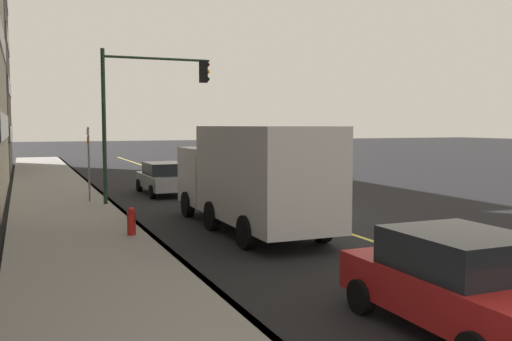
# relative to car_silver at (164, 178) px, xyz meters

# --- Properties ---
(ground) EXTENTS (200.00, 200.00, 0.00)m
(ground) POSITION_rel_car_silver_xyz_m (-7.73, -2.84, -0.78)
(ground) COLOR black
(sidewalk_slab) EXTENTS (80.00, 3.90, 0.15)m
(sidewalk_slab) POSITION_rel_car_silver_xyz_m (-7.73, 4.71, -0.70)
(sidewalk_slab) COLOR gray
(sidewalk_slab) RESTS_ON ground
(curb_edge) EXTENTS (80.00, 0.16, 0.15)m
(curb_edge) POSITION_rel_car_silver_xyz_m (-7.73, 2.84, -0.70)
(curb_edge) COLOR slate
(curb_edge) RESTS_ON ground
(lane_stripe_center) EXTENTS (80.00, 0.16, 0.01)m
(lane_stripe_center) POSITION_rel_car_silver_xyz_m (-7.73, -2.84, -0.77)
(lane_stripe_center) COLOR #D8CC4C
(lane_stripe_center) RESTS_ON ground
(car_silver) EXTENTS (4.52, 1.97, 1.49)m
(car_silver) POSITION_rel_car_silver_xyz_m (0.00, 0.00, 0.00)
(car_silver) COLOR #A8AAB2
(car_silver) RESTS_ON ground
(car_red) EXTENTS (4.04, 2.10, 1.59)m
(car_red) POSITION_rel_car_silver_xyz_m (-19.35, -0.11, 0.04)
(car_red) COLOR red
(car_red) RESTS_ON ground
(truck_white) EXTENTS (8.29, 2.52, 3.22)m
(truck_white) POSITION_rel_car_silver_xyz_m (-10.14, -0.34, 0.94)
(truck_white) COLOR silver
(truck_white) RESTS_ON ground
(traffic_light_mast) EXTENTS (0.28, 4.42, 6.21)m
(traffic_light_mast) POSITION_rel_car_silver_xyz_m (-3.45, 1.55, 3.48)
(traffic_light_mast) COLOR #1E3823
(traffic_light_mast) RESTS_ON ground
(street_sign_post) EXTENTS (0.60, 0.08, 3.17)m
(street_sign_post) POSITION_rel_car_silver_xyz_m (-2.46, 3.67, 1.08)
(street_sign_post) COLOR slate
(street_sign_post) RESTS_ON ground
(fire_hydrant) EXTENTS (0.24, 0.24, 0.94)m
(fire_hydrant) POSITION_rel_car_silver_xyz_m (-10.21, 3.36, -0.31)
(fire_hydrant) COLOR red
(fire_hydrant) RESTS_ON ground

